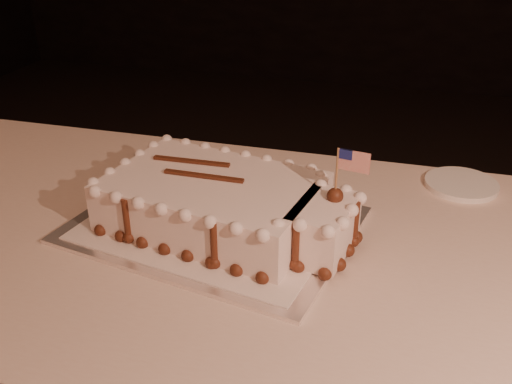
# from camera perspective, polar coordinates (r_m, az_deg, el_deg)

# --- Properties ---
(cake_board) EXTENTS (0.55, 0.45, 0.01)m
(cake_board) POSITION_cam_1_polar(r_m,az_deg,el_deg) (1.05, -4.22, -3.29)
(cake_board) COLOR white
(cake_board) RESTS_ON banquet_table
(doily) EXTENTS (0.49, 0.41, 0.00)m
(doily) POSITION_cam_1_polar(r_m,az_deg,el_deg) (1.05, -4.23, -3.06)
(doily) COLOR white
(doily) RESTS_ON cake_board
(sheet_cake) EXTENTS (0.48, 0.32, 0.18)m
(sheet_cake) POSITION_cam_1_polar(r_m,az_deg,el_deg) (1.01, -3.05, -1.22)
(sheet_cake) COLOR white
(sheet_cake) RESTS_ON doily
(side_plate) EXTENTS (0.15, 0.15, 0.01)m
(side_plate) POSITION_cam_1_polar(r_m,az_deg,el_deg) (1.26, 19.84, 0.74)
(side_plate) COLOR white
(side_plate) RESTS_ON banquet_table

